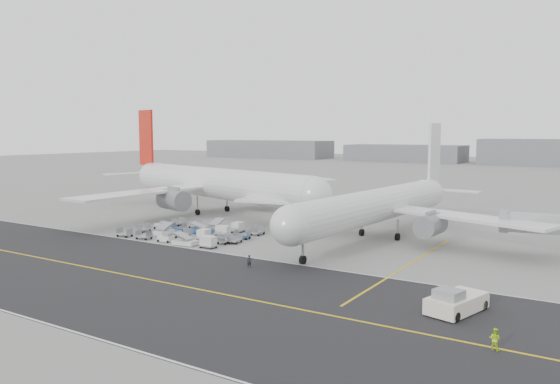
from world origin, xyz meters
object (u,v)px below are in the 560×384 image
Objects in this scene: pushback_tug at (456,302)px; ground_crew_a at (249,261)px; airliner_b at (379,205)px; ground_crew_b at (495,339)px; airliner_a at (214,183)px.

pushback_tug is 27.47m from ground_crew_a.
airliner_b is at bearing 53.85° from ground_crew_a.
ground_crew_a is 0.91× the size of ground_crew_b.
airliner_a reaches higher than airliner_b.
ground_crew_a is at bearing -99.18° from airliner_b.
pushback_tug is (61.28, -38.63, -5.57)m from airliner_a.
ground_crew_a is (-6.61, -27.45, -4.71)m from airliner_b.
airliner_a is 49.04m from ground_crew_a.
ground_crew_a is at bearing -9.79° from ground_crew_b.
pushback_tug is at bearing -46.78° from ground_crew_b.
ground_crew_b is at bearing -109.62° from airliner_a.
airliner_b reaches higher than ground_crew_a.
airliner_b is 33.61× the size of ground_crew_a.
airliner_a is 7.18× the size of pushback_tug.
pushback_tug is at bearing -30.65° from ground_crew_a.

